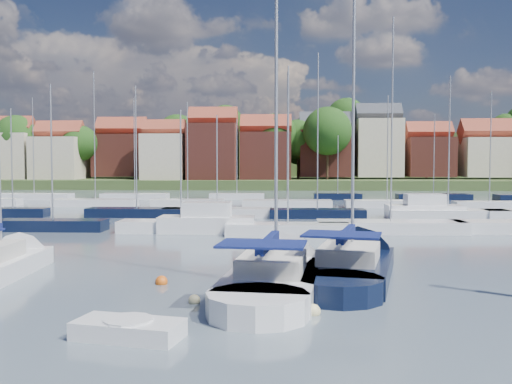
{
  "coord_description": "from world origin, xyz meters",
  "views": [
    {
      "loc": [
        0.23,
        -21.57,
        5.18
      ],
      "look_at": [
        -1.42,
        14.0,
        3.31
      ],
      "focal_mm": 40.0,
      "sensor_mm": 36.0,
      "label": 1
    }
  ],
  "objects": [
    {
      "name": "ground",
      "position": [
        0.0,
        40.0,
        0.0
      ],
      "size": [
        260.0,
        260.0,
        0.0
      ],
      "primitive_type": "plane",
      "color": "#475461",
      "rests_on": "ground"
    },
    {
      "name": "sailboat_left",
      "position": [
        -12.89,
        4.88,
        0.36
      ],
      "size": [
        3.42,
        10.85,
        14.6
      ],
      "rotation": [
        0.0,
        0.0,
        1.63
      ],
      "color": "silver",
      "rests_on": "ground"
    },
    {
      "name": "sailboat_centre",
      "position": [
        0.11,
        3.05,
        0.35
      ],
      "size": [
        4.99,
        13.57,
        17.93
      ],
      "rotation": [
        0.0,
        0.0,
        1.46
      ],
      "color": "silver",
      "rests_on": "ground"
    },
    {
      "name": "sailboat_navy",
      "position": [
        3.69,
        5.6,
        0.35
      ],
      "size": [
        6.34,
        13.58,
        18.12
      ],
      "rotation": [
        0.0,
        0.0,
        1.34
      ],
      "color": "black",
      "rests_on": "ground"
    },
    {
      "name": "tender",
      "position": [
        -4.29,
        -5.26,
        0.26
      ],
      "size": [
        3.4,
        2.1,
        0.68
      ],
      "rotation": [
        0.0,
        0.0,
        -0.21
      ],
      "color": "silver",
      "rests_on": "ground"
    },
    {
      "name": "buoy_c",
      "position": [
        -2.99,
        -1.01,
        0.0
      ],
      "size": [
        0.45,
        0.45,
        0.45
      ],
      "primitive_type": "sphere",
      "color": "beige",
      "rests_on": "ground"
    },
    {
      "name": "buoy_d",
      "position": [
        1.28,
        -2.37,
        0.0
      ],
      "size": [
        0.52,
        0.52,
        0.52
      ],
      "primitive_type": "sphere",
      "color": "beige",
      "rests_on": "ground"
    },
    {
      "name": "buoy_e",
      "position": [
        2.22,
        6.79,
        0.0
      ],
      "size": [
        0.41,
        0.41,
        0.41
      ],
      "primitive_type": "sphere",
      "color": "#D85914",
      "rests_on": "ground"
    },
    {
      "name": "buoy_g",
      "position": [
        -4.9,
        2.18,
        0.0
      ],
      "size": [
        0.53,
        0.53,
        0.53
      ],
      "primitive_type": "sphere",
      "color": "#D85914",
      "rests_on": "ground"
    },
    {
      "name": "marina_field",
      "position": [
        1.91,
        35.15,
        0.43
      ],
      "size": [
        79.62,
        41.41,
        15.93
      ],
      "color": "silver",
      "rests_on": "ground"
    },
    {
      "name": "far_shore_town",
      "position": [
        2.23,
        132.67,
        4.61
      ],
      "size": [
        212.46,
        90.0,
        22.27
      ],
      "color": "#3F5028",
      "rests_on": "ground"
    }
  ]
}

